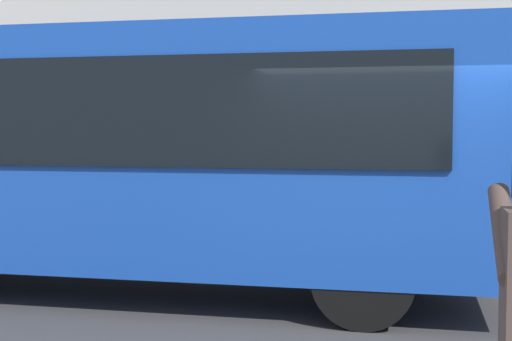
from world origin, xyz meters
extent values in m
plane|color=#38383A|center=(0.00, 0.00, 0.00)|extent=(60.00, 60.00, 0.00)
cube|color=#1947AD|center=(3.22, -0.73, 1.70)|extent=(9.00, 2.50, 2.60)
cube|color=black|center=(3.22, 0.53, 2.10)|extent=(7.60, 0.06, 1.10)
cylinder|color=black|center=(0.22, -1.83, 0.50)|extent=(1.00, 0.28, 1.00)
cylinder|color=black|center=(0.22, 0.37, 0.50)|extent=(1.00, 0.28, 1.00)
cylinder|color=#473833|center=(-0.59, 4.24, 1.52)|extent=(0.09, 0.48, 0.37)
camera|label=1|loc=(-0.22, 7.25, 1.94)|focal=50.29mm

